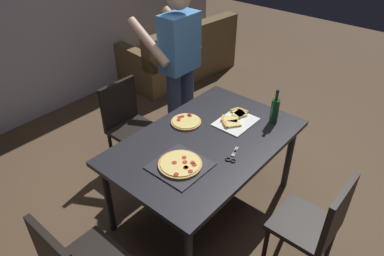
{
  "coord_description": "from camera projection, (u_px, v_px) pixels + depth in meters",
  "views": [
    {
      "loc": [
        -1.81,
        -1.4,
        2.44
      ],
      "look_at": [
        0.0,
        0.15,
        0.8
      ],
      "focal_mm": 32.92,
      "sensor_mm": 36.0,
      "label": 1
    }
  ],
  "objects": [
    {
      "name": "ground_plane",
      "position": [
        204.0,
        205.0,
        3.27
      ],
      "size": [
        12.0,
        12.0,
        0.0
      ],
      "primitive_type": "plane",
      "color": "brown"
    },
    {
      "name": "back_wall",
      "position": [
        23.0,
        1.0,
        3.86
      ],
      "size": [
        6.4,
        0.1,
        2.8
      ],
      "primitive_type": "cube",
      "color": "#BCB7C6",
      "rests_on": "ground_plane"
    },
    {
      "name": "dining_table",
      "position": [
        206.0,
        147.0,
        2.88
      ],
      "size": [
        1.59,
        1.02,
        0.75
      ],
      "color": "#232328",
      "rests_on": "ground_plane"
    },
    {
      "name": "chair_near_camera",
      "position": [
        317.0,
        223.0,
        2.44
      ],
      "size": [
        0.42,
        0.42,
        0.9
      ],
      "color": "black",
      "rests_on": "ground_plane"
    },
    {
      "name": "chair_far_side",
      "position": [
        128.0,
        121.0,
        3.51
      ],
      "size": [
        0.42,
        0.42,
        0.9
      ],
      "color": "black",
      "rests_on": "ground_plane"
    },
    {
      "name": "couch",
      "position": [
        181.0,
        57.0,
        5.34
      ],
      "size": [
        1.77,
        1.0,
        0.85
      ],
      "color": "brown",
      "rests_on": "ground_plane"
    },
    {
      "name": "person_serving_pizza",
      "position": [
        179.0,
        64.0,
        3.45
      ],
      "size": [
        0.55,
        0.54,
        1.75
      ],
      "color": "#38476B",
      "rests_on": "ground_plane"
    },
    {
      "name": "pepperoni_pizza_on_tray",
      "position": [
        180.0,
        165.0,
        2.56
      ],
      "size": [
        0.38,
        0.38,
        0.04
      ],
      "color": "#2D2D33",
      "rests_on": "dining_table"
    },
    {
      "name": "pizza_slices_on_towel",
      "position": [
        235.0,
        119.0,
        3.07
      ],
      "size": [
        0.37,
        0.28,
        0.03
      ],
      "color": "white",
      "rests_on": "dining_table"
    },
    {
      "name": "wine_bottle",
      "position": [
        275.0,
        110.0,
        2.99
      ],
      "size": [
        0.07,
        0.07,
        0.32
      ],
      "color": "#194723",
      "rests_on": "dining_table"
    },
    {
      "name": "kitchen_scissors",
      "position": [
        232.0,
        157.0,
        2.65
      ],
      "size": [
        0.2,
        0.11,
        0.01
      ],
      "color": "silver",
      "rests_on": "dining_table"
    },
    {
      "name": "second_pizza_plain",
      "position": [
        186.0,
        122.0,
        3.04
      ],
      "size": [
        0.26,
        0.26,
        0.03
      ],
      "color": "tan",
      "rests_on": "dining_table"
    }
  ]
}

